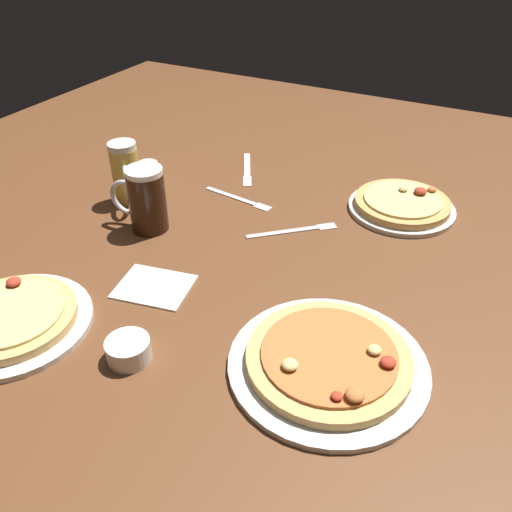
{
  "coord_description": "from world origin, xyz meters",
  "views": [
    {
      "loc": [
        0.43,
        -0.83,
        0.67
      ],
      "look_at": [
        0.0,
        0.0,
        0.02
      ],
      "focal_mm": 37.26,
      "sensor_mm": 36.0,
      "label": 1
    }
  ],
  "objects_px": {
    "fork_left": "(294,230)",
    "ramekin_butter": "(128,350)",
    "pizza_plate_far": "(402,205)",
    "ramekin_sauce": "(148,167)",
    "pizza_plate_near": "(328,361)",
    "beer_mug_dark": "(146,199)",
    "beer_mug_amber": "(126,174)",
    "pizza_plate_side": "(11,319)",
    "knife_right": "(247,169)",
    "napkin_folded": "(154,286)",
    "fork_spare": "(239,198)"
  },
  "relations": [
    {
      "from": "pizza_plate_far",
      "to": "beer_mug_dark",
      "type": "relative_size",
      "value": 1.7
    },
    {
      "from": "pizza_plate_far",
      "to": "ramekin_sauce",
      "type": "bearing_deg",
      "value": -170.63
    },
    {
      "from": "beer_mug_amber",
      "to": "knife_right",
      "type": "height_order",
      "value": "beer_mug_amber"
    },
    {
      "from": "pizza_plate_far",
      "to": "beer_mug_dark",
      "type": "distance_m",
      "value": 0.63
    },
    {
      "from": "pizza_plate_far",
      "to": "napkin_folded",
      "type": "bearing_deg",
      "value": -123.75
    },
    {
      "from": "ramekin_butter",
      "to": "napkin_folded",
      "type": "height_order",
      "value": "ramekin_butter"
    },
    {
      "from": "pizza_plate_near",
      "to": "fork_left",
      "type": "height_order",
      "value": "pizza_plate_near"
    },
    {
      "from": "fork_left",
      "to": "fork_spare",
      "type": "xyz_separation_m",
      "value": [
        -0.19,
        0.08,
        0.0
      ]
    },
    {
      "from": "beer_mug_dark",
      "to": "beer_mug_amber",
      "type": "relative_size",
      "value": 0.98
    },
    {
      "from": "pizza_plate_side",
      "to": "knife_right",
      "type": "bearing_deg",
      "value": 84.84
    },
    {
      "from": "beer_mug_amber",
      "to": "ramekin_sauce",
      "type": "height_order",
      "value": "beer_mug_amber"
    },
    {
      "from": "pizza_plate_near",
      "to": "knife_right",
      "type": "distance_m",
      "value": 0.78
    },
    {
      "from": "pizza_plate_near",
      "to": "ramekin_sauce",
      "type": "bearing_deg",
      "value": 147.27
    },
    {
      "from": "ramekin_sauce",
      "to": "fork_spare",
      "type": "distance_m",
      "value": 0.31
    },
    {
      "from": "beer_mug_dark",
      "to": "pizza_plate_side",
      "type": "bearing_deg",
      "value": -91.95
    },
    {
      "from": "pizza_plate_far",
      "to": "ramekin_sauce",
      "type": "relative_size",
      "value": 4.69
    },
    {
      "from": "pizza_plate_side",
      "to": "fork_left",
      "type": "relative_size",
      "value": 1.63
    },
    {
      "from": "beer_mug_dark",
      "to": "fork_left",
      "type": "relative_size",
      "value": 0.87
    },
    {
      "from": "knife_right",
      "to": "fork_spare",
      "type": "height_order",
      "value": "same"
    },
    {
      "from": "pizza_plate_near",
      "to": "knife_right",
      "type": "relative_size",
      "value": 1.73
    },
    {
      "from": "ramekin_sauce",
      "to": "ramekin_butter",
      "type": "height_order",
      "value": "ramekin_butter"
    },
    {
      "from": "pizza_plate_near",
      "to": "knife_right",
      "type": "bearing_deg",
      "value": 128.53
    },
    {
      "from": "pizza_plate_far",
      "to": "ramekin_sauce",
      "type": "distance_m",
      "value": 0.71
    },
    {
      "from": "pizza_plate_near",
      "to": "beer_mug_dark",
      "type": "bearing_deg",
      "value": 157.58
    },
    {
      "from": "fork_left",
      "to": "fork_spare",
      "type": "relative_size",
      "value": 0.87
    },
    {
      "from": "ramekin_sauce",
      "to": "napkin_folded",
      "type": "xyz_separation_m",
      "value": [
        0.34,
        -0.43,
        -0.01
      ]
    },
    {
      "from": "ramekin_sauce",
      "to": "fork_left",
      "type": "relative_size",
      "value": 0.32
    },
    {
      "from": "beer_mug_dark",
      "to": "knife_right",
      "type": "distance_m",
      "value": 0.4
    },
    {
      "from": "beer_mug_amber",
      "to": "pizza_plate_side",
      "type": "bearing_deg",
      "value": -77.08
    },
    {
      "from": "pizza_plate_side",
      "to": "beer_mug_dark",
      "type": "height_order",
      "value": "beer_mug_dark"
    },
    {
      "from": "pizza_plate_near",
      "to": "beer_mug_amber",
      "type": "distance_m",
      "value": 0.74
    },
    {
      "from": "pizza_plate_near",
      "to": "napkin_folded",
      "type": "bearing_deg",
      "value": 173.91
    },
    {
      "from": "ramekin_butter",
      "to": "napkin_folded",
      "type": "relative_size",
      "value": 0.53
    },
    {
      "from": "ramekin_sauce",
      "to": "ramekin_butter",
      "type": "relative_size",
      "value": 0.73
    },
    {
      "from": "beer_mug_dark",
      "to": "beer_mug_amber",
      "type": "distance_m",
      "value": 0.15
    },
    {
      "from": "pizza_plate_far",
      "to": "fork_left",
      "type": "bearing_deg",
      "value": -132.65
    },
    {
      "from": "beer_mug_dark",
      "to": "pizza_plate_far",
      "type": "bearing_deg",
      "value": 35.18
    },
    {
      "from": "beer_mug_amber",
      "to": "ramekin_butter",
      "type": "distance_m",
      "value": 0.57
    },
    {
      "from": "beer_mug_dark",
      "to": "knife_right",
      "type": "height_order",
      "value": "beer_mug_dark"
    },
    {
      "from": "pizza_plate_side",
      "to": "knife_right",
      "type": "xyz_separation_m",
      "value": [
        0.07,
        0.78,
        -0.01
      ]
    },
    {
      "from": "pizza_plate_far",
      "to": "napkin_folded",
      "type": "xyz_separation_m",
      "value": [
        -0.36,
        -0.54,
        -0.01
      ]
    },
    {
      "from": "pizza_plate_near",
      "to": "ramekin_sauce",
      "type": "height_order",
      "value": "pizza_plate_near"
    },
    {
      "from": "fork_left",
      "to": "ramekin_butter",
      "type": "bearing_deg",
      "value": -99.28
    },
    {
      "from": "napkin_folded",
      "to": "fork_left",
      "type": "height_order",
      "value": "napkin_folded"
    },
    {
      "from": "pizza_plate_far",
      "to": "beer_mug_amber",
      "type": "height_order",
      "value": "beer_mug_amber"
    },
    {
      "from": "beer_mug_dark",
      "to": "beer_mug_amber",
      "type": "bearing_deg",
      "value": 146.52
    },
    {
      "from": "ramekin_butter",
      "to": "knife_right",
      "type": "distance_m",
      "value": 0.77
    },
    {
      "from": "pizza_plate_side",
      "to": "beer_mug_dark",
      "type": "relative_size",
      "value": 1.87
    },
    {
      "from": "pizza_plate_side",
      "to": "fork_spare",
      "type": "height_order",
      "value": "pizza_plate_side"
    },
    {
      "from": "beer_mug_amber",
      "to": "knife_right",
      "type": "xyz_separation_m",
      "value": [
        0.18,
        0.3,
        -0.08
      ]
    }
  ]
}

